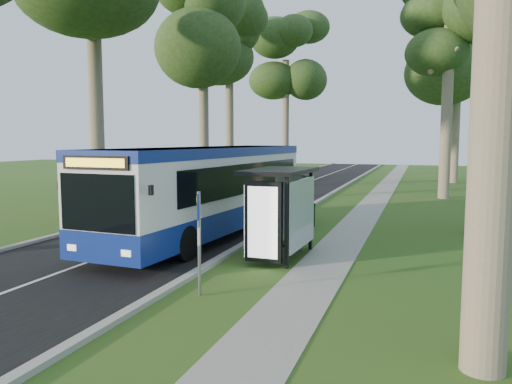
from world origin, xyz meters
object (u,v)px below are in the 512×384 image
bus (211,190)px  bus_shelter (280,197)px  car_silver (247,173)px  car_white (231,176)px  litter_bin (309,215)px  bus_stop_sign (199,231)px

bus → bus_shelter: (3.42, -2.78, 0.19)m
bus_shelter → car_silver: bearing=113.8°
bus → bus_shelter: 4.41m
car_white → litter_bin: bearing=-62.5°
litter_bin → car_white: bearing=121.3°
car_silver → litter_bin: bearing=-83.8°
litter_bin → car_white: 18.30m
bus_shelter → litter_bin: 6.06m
bus_stop_sign → bus_shelter: bus_shelter is taller
bus → car_silver: 23.57m
litter_bin → car_silver: car_silver is taller
bus → litter_bin: size_ratio=13.23×
litter_bin → car_white: car_white is taller
bus_stop_sign → car_silver: size_ratio=0.49×
bus_stop_sign → bus_shelter: bearing=58.3°
bus → car_silver: size_ratio=2.55×
car_white → bus_stop_sign: bearing=-74.0°
bus → bus_stop_sign: (2.62, -6.63, -0.19)m
car_white → car_silver: size_ratio=0.99×
car_silver → car_white: bearing=-109.0°
bus → car_white: size_ratio=2.59×
bus_stop_sign → car_white: (-9.14, 25.36, -0.67)m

